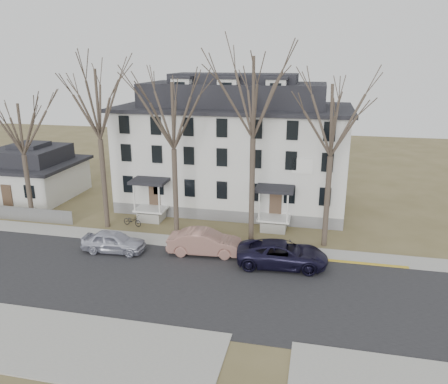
% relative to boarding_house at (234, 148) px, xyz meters
% --- Properties ---
extents(ground, '(120.00, 120.00, 0.00)m').
position_rel_boarding_house_xyz_m(ground, '(2.00, -17.95, -5.38)').
color(ground, brown).
rests_on(ground, ground).
extents(main_road, '(120.00, 10.00, 0.04)m').
position_rel_boarding_house_xyz_m(main_road, '(2.00, -15.95, -5.38)').
color(main_road, '#27272A').
rests_on(main_road, ground).
extents(far_sidewalk, '(120.00, 2.00, 0.08)m').
position_rel_boarding_house_xyz_m(far_sidewalk, '(2.00, -9.95, -5.38)').
color(far_sidewalk, '#A09F97').
rests_on(far_sidewalk, ground).
extents(near_sidewalk_left, '(20.00, 5.00, 0.08)m').
position_rel_boarding_house_xyz_m(near_sidewalk_left, '(-6.00, -22.95, -5.38)').
color(near_sidewalk_left, '#A09F97').
rests_on(near_sidewalk_left, ground).
extents(yellow_curb, '(14.00, 0.25, 0.06)m').
position_rel_boarding_house_xyz_m(yellow_curb, '(7.00, -10.85, -5.38)').
color(yellow_curb, gold).
rests_on(yellow_curb, ground).
extents(boarding_house, '(20.80, 12.36, 12.05)m').
position_rel_boarding_house_xyz_m(boarding_house, '(0.00, 0.00, 0.00)').
color(boarding_house, slate).
rests_on(boarding_house, ground).
extents(small_house, '(8.70, 8.70, 5.00)m').
position_rel_boarding_house_xyz_m(small_house, '(-20.00, -1.96, -3.13)').
color(small_house, silver).
rests_on(small_house, ground).
extents(fence, '(14.00, 0.06, 1.20)m').
position_rel_boarding_house_xyz_m(fence, '(-19.00, -8.45, -5.38)').
color(fence, gray).
rests_on(fence, ground).
extents(tree_far_left, '(8.40, 8.40, 13.72)m').
position_rel_boarding_house_xyz_m(tree_far_left, '(-9.00, -8.15, 4.96)').
color(tree_far_left, '#473B31').
rests_on(tree_far_left, ground).
extents(tree_mid_left, '(7.80, 7.80, 12.74)m').
position_rel_boarding_house_xyz_m(tree_mid_left, '(-3.00, -8.15, 4.22)').
color(tree_mid_left, '#473B31').
rests_on(tree_mid_left, ground).
extents(tree_center, '(9.00, 9.00, 14.70)m').
position_rel_boarding_house_xyz_m(tree_center, '(3.00, -8.15, 5.71)').
color(tree_center, '#473B31').
rests_on(tree_center, ground).
extents(tree_mid_right, '(7.80, 7.80, 12.74)m').
position_rel_boarding_house_xyz_m(tree_mid_right, '(8.50, -8.15, 4.22)').
color(tree_mid_right, '#473B31').
rests_on(tree_mid_right, ground).
extents(tree_bungalow, '(6.60, 6.60, 10.78)m').
position_rel_boarding_house_xyz_m(tree_bungalow, '(-16.00, -8.15, 2.74)').
color(tree_bungalow, '#473B31').
rests_on(tree_bungalow, ground).
extents(car_silver, '(4.60, 2.02, 1.54)m').
position_rel_boarding_house_xyz_m(car_silver, '(-6.23, -12.60, -4.61)').
color(car_silver, silver).
rests_on(car_silver, ground).
extents(car_tan, '(5.38, 2.25, 1.73)m').
position_rel_boarding_house_xyz_m(car_tan, '(0.24, -11.55, -4.51)').
color(car_tan, '#9F6E61').
rests_on(car_tan, ground).
extents(car_navy, '(6.19, 3.16, 1.67)m').
position_rel_boarding_house_xyz_m(car_navy, '(5.74, -12.25, -4.54)').
color(car_navy, black).
rests_on(car_navy, ground).
extents(bicycle_left, '(1.79, 0.94, 0.90)m').
position_rel_boarding_house_xyz_m(bicycle_left, '(-7.01, -7.64, -4.93)').
color(bicycle_left, black).
rests_on(bicycle_left, ground).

